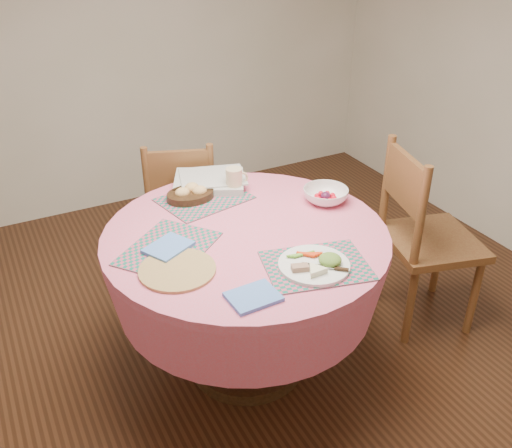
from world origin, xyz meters
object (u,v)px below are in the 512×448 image
Objects in this scene: dining_table at (246,270)px; chair_back at (182,207)px; dinner_plate at (316,263)px; bread_bowl at (191,193)px; fruit_bowl at (326,195)px; wicker_trivet at (177,270)px; latte_mug at (235,180)px; chair_right at (423,235)px.

chair_back reaches higher than dining_table.
dinner_plate is at bearing 114.93° from chair_back.
bread_bowl is 0.64m from fruit_bowl.
chair_back reaches higher than wicker_trivet.
latte_mug is (0.49, 0.51, 0.06)m from wicker_trivet.
bread_bowl reaches higher than fruit_bowl.
latte_mug is (0.01, 0.74, 0.04)m from dinner_plate.
chair_right reaches higher than dining_table.
wicker_trivet is at bearing -165.02° from fruit_bowl.
fruit_bowl is at bearing 86.39° from chair_right.
chair_right is 1.35m from wicker_trivet.
bread_bowl is at bearing 96.65° from chair_back.
dinner_plate reaches higher than dining_table.
chair_right is 1.33m from chair_back.
fruit_bowl is (0.56, -0.31, -0.00)m from bread_bowl.
chair_right is at bearing -18.62° from fruit_bowl.
chair_right is 0.92m from dinner_plate.
chair_back is 3.94× the size of fruit_bowl.
chair_right is (0.96, -0.08, -0.04)m from dining_table.
latte_mug reaches higher than fruit_bowl.
chair_back reaches higher than dinner_plate.
dinner_plate is (0.49, -0.23, 0.02)m from wicker_trivet.
dinner_plate is 0.80m from bread_bowl.
chair_back is 2.97× the size of wicker_trivet.
dinner_plate is 0.74m from latte_mug.
wicker_trivet is 1.33× the size of fruit_bowl.
dining_table is 0.97m from chair_right.
wicker_trivet is 0.60m from bread_bowl.
dining_table is at bearing 108.90° from chair_back.
latte_mug is at bearing 71.08° from dining_table.
wicker_trivet is at bearing 107.34° from chair_right.
latte_mug is at bearing -7.08° from bread_bowl.
fruit_bowl reaches higher than wicker_trivet.
fruit_bowl reaches higher than dining_table.
chair_back is at bearing 60.25° from chair_right.
fruit_bowl is (0.34, 0.45, 0.01)m from dinner_plate.
dining_table is 0.47m from bread_bowl.
wicker_trivet is at bearing 154.65° from dinner_plate.
chair_back is 3.18× the size of dinner_plate.
latte_mug is 0.44m from fruit_bowl.
dinner_plate is 0.57m from fruit_bowl.
dinner_plate is at bearing -127.18° from fruit_bowl.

